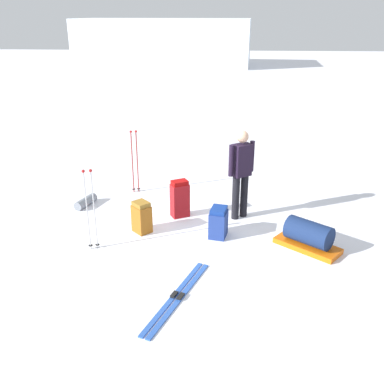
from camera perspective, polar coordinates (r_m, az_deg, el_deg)
ground_plane at (r=8.00m, az=0.00°, el=-4.64°), size 80.00×80.00×0.00m
distant_snow_ridge at (r=33.87m, az=-3.71°, el=18.98°), size 12.88×5.93×3.24m
skier_standing at (r=8.07m, az=6.44°, el=2.86°), size 0.47×0.38×1.70m
ski_pair_near at (r=6.18m, az=-1.93°, el=-13.53°), size 0.80×1.78×0.05m
backpack_large_dark at (r=8.29m, az=-1.60°, el=-0.91°), size 0.39×0.35×0.73m
backpack_bright at (r=7.78m, az=-6.60°, el=-3.30°), size 0.39×0.39×0.58m
backpack_small_spare at (r=7.60m, az=3.48°, el=-3.99°), size 0.35×0.41×0.54m
ski_poles_planted_near at (r=7.17m, az=-13.16°, el=-1.81°), size 0.18×0.10×1.39m
ski_poles_planted_far at (r=9.39m, az=-7.50°, el=4.36°), size 0.17×0.10×1.37m
gear_sled at (r=7.47m, az=14.98°, el=-5.60°), size 1.11×1.02×0.49m
sleeping_mat_rolled at (r=9.09m, az=-13.73°, el=-1.24°), size 0.35×0.58×0.18m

